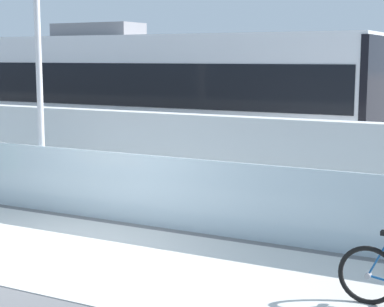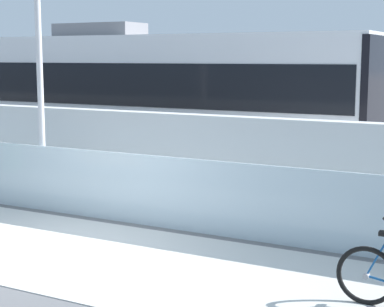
% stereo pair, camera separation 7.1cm
% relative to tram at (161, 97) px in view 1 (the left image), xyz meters
% --- Properties ---
extents(ground_plane, '(200.00, 200.00, 0.00)m').
position_rel_tram_xyz_m(ground_plane, '(2.26, -6.85, -1.89)').
color(ground_plane, slate).
extents(bike_path_deck, '(32.00, 3.20, 0.01)m').
position_rel_tram_xyz_m(bike_path_deck, '(2.26, -6.85, -1.89)').
color(bike_path_deck, silver).
rests_on(bike_path_deck, ground).
extents(glass_parapet, '(32.00, 0.05, 1.25)m').
position_rel_tram_xyz_m(glass_parapet, '(2.26, -5.00, -1.27)').
color(glass_parapet, silver).
rests_on(glass_parapet, ground).
extents(concrete_barrier_wall, '(32.00, 0.36, 1.81)m').
position_rel_tram_xyz_m(concrete_barrier_wall, '(2.26, -3.20, -0.99)').
color(concrete_barrier_wall, silver).
rests_on(concrete_barrier_wall, ground).
extents(tram_rail_near, '(32.00, 0.08, 0.01)m').
position_rel_tram_xyz_m(tram_rail_near, '(2.26, -0.72, -1.89)').
color(tram_rail_near, '#595654').
rests_on(tram_rail_near, ground).
extents(tram_rail_far, '(32.00, 0.08, 0.01)m').
position_rel_tram_xyz_m(tram_rail_far, '(2.26, 0.72, -1.89)').
color(tram_rail_far, '#595654').
rests_on(tram_rail_far, ground).
extents(tram, '(11.06, 2.54, 3.81)m').
position_rel_tram_xyz_m(tram, '(0.00, 0.00, 0.00)').
color(tram, silver).
rests_on(tram, ground).
extents(lamp_post_antenna, '(0.28, 0.28, 5.20)m').
position_rel_tram_xyz_m(lamp_post_antenna, '(0.05, -4.70, 1.40)').
color(lamp_post_antenna, gray).
rests_on(lamp_post_antenna, ground).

